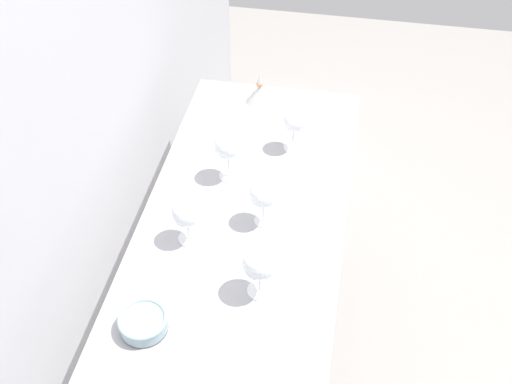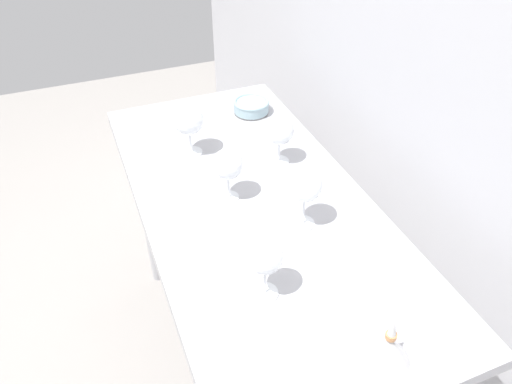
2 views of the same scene
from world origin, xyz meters
name	(u,v)px [view 1 (image 1 of 2)]	position (x,y,z in m)	size (l,w,h in m)	color
ground_plane	(247,356)	(0.00, 0.00, 0.00)	(6.00, 6.00, 0.00)	#9B9690
back_wall	(77,92)	(0.00, 0.49, 1.30)	(3.80, 0.04, 2.60)	#B5B5BA
steel_counter	(246,232)	(0.00, -0.01, 0.79)	(1.40, 0.65, 0.90)	#A5A5AA
wine_glass_near_center	(264,195)	(-0.04, -0.07, 1.02)	(0.09, 0.09, 0.17)	white
wine_glass_far_right	(228,147)	(0.15, 0.08, 1.03)	(0.09, 0.09, 0.18)	white
wine_glass_far_left	(187,213)	(-0.15, 0.14, 1.01)	(0.09, 0.09, 0.16)	white
wine_glass_near_right	(294,121)	(0.34, -0.11, 1.02)	(0.08, 0.08, 0.17)	white
wine_glass_near_left	(260,264)	(-0.31, -0.11, 1.02)	(0.10, 0.10, 0.18)	white
tasting_sheet_upper	(235,130)	(0.40, 0.12, 0.90)	(0.19, 0.26, 0.00)	white
tasting_bowl	(143,322)	(-0.49, 0.18, 0.93)	(0.14, 0.14, 0.05)	#4C4C4C
decanter_funnel	(259,93)	(0.59, 0.06, 0.94)	(0.11, 0.11, 0.13)	beige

